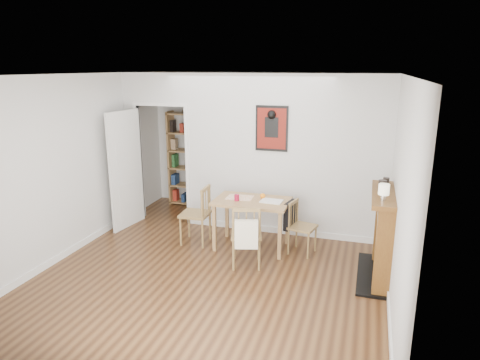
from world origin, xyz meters
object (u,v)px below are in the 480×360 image
(orange_fruit, at_px, (263,196))
(notebook, at_px, (272,201))
(chair_left, at_px, (195,215))
(ceramic_jar_a, at_px, (382,185))
(red_glass, at_px, (237,198))
(dining_table, at_px, (252,206))
(bookshelf, at_px, (189,160))
(fireplace, at_px, (384,233))
(mantel_lamp, at_px, (384,190))
(chair_right, at_px, (301,227))
(chair_front, at_px, (246,235))
(ceramic_jar_b, at_px, (386,181))

(orange_fruit, xyz_separation_m, notebook, (0.16, -0.11, -0.03))
(chair_left, bearing_deg, ceramic_jar_a, -4.15)
(orange_fruit, height_order, notebook, orange_fruit)
(chair_left, xyz_separation_m, orange_fruit, (1.03, 0.20, 0.34))
(notebook, bearing_deg, red_glass, -168.24)
(orange_fruit, distance_m, ceramic_jar_a, 1.78)
(dining_table, height_order, bookshelf, bookshelf)
(fireplace, bearing_deg, red_glass, 171.44)
(red_glass, distance_m, mantel_lamp, 2.19)
(red_glass, bearing_deg, dining_table, 25.45)
(mantel_lamp, bearing_deg, ceramic_jar_a, 90.54)
(chair_right, height_order, chair_front, chair_front)
(mantel_lamp, bearing_deg, dining_table, 157.09)
(orange_fruit, relative_size, notebook, 0.26)
(bookshelf, xyz_separation_m, mantel_lamp, (3.60, -2.47, 0.37))
(dining_table, bearing_deg, chair_right, 2.18)
(orange_fruit, relative_size, ceramic_jar_b, 0.77)
(dining_table, distance_m, mantel_lamp, 2.08)
(chair_left, xyz_separation_m, mantel_lamp, (2.72, -0.69, 0.82))
(chair_front, xyz_separation_m, ceramic_jar_a, (1.73, 0.34, 0.76))
(chair_front, relative_size, ceramic_jar_b, 8.59)
(ceramic_jar_b, bearing_deg, notebook, 177.60)
(fireplace, relative_size, mantel_lamp, 6.22)
(bookshelf, distance_m, notebook, 2.68)
(fireplace, bearing_deg, dining_table, 167.63)
(ceramic_jar_b, bearing_deg, orange_fruit, 174.06)
(chair_front, bearing_deg, mantel_lamp, -5.06)
(ceramic_jar_b, bearing_deg, ceramic_jar_a, -103.39)
(notebook, distance_m, mantel_lamp, 1.79)
(bookshelf, height_order, fireplace, bookshelf)
(chair_right, xyz_separation_m, ceramic_jar_b, (1.12, -0.09, 0.80))
(chair_right, bearing_deg, notebook, -177.26)
(dining_table, height_order, chair_right, chair_right)
(chair_left, xyz_separation_m, chair_front, (0.99, -0.54, -0.00))
(chair_left, distance_m, bookshelf, 2.04)
(ceramic_jar_b, bearing_deg, dining_table, 178.19)
(chair_left, relative_size, ceramic_jar_a, 7.53)
(ceramic_jar_a, xyz_separation_m, ceramic_jar_b, (0.05, 0.22, -0.01))
(bookshelf, bearing_deg, chair_right, -33.49)
(orange_fruit, height_order, mantel_lamp, mantel_lamp)
(mantel_lamp, bearing_deg, orange_fruit, 152.14)
(dining_table, xyz_separation_m, notebook, (0.30, 0.01, 0.10))
(orange_fruit, bearing_deg, fireplace, -17.00)
(chair_left, distance_m, chair_right, 1.65)
(mantel_lamp, bearing_deg, ceramic_jar_b, 86.21)
(dining_table, distance_m, ceramic_jar_b, 1.95)
(red_glass, bearing_deg, fireplace, -8.56)
(ceramic_jar_a, bearing_deg, dining_table, 171.35)
(red_glass, distance_m, orange_fruit, 0.41)
(notebook, bearing_deg, ceramic_jar_b, -2.40)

